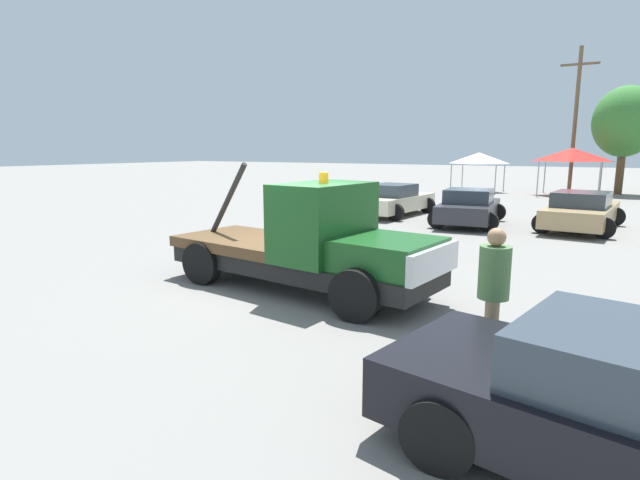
{
  "coord_description": "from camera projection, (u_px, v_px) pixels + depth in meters",
  "views": [
    {
      "loc": [
        5.32,
        -8.19,
        2.79
      ],
      "look_at": [
        0.5,
        0.0,
        1.05
      ],
      "focal_mm": 28.0,
      "sensor_mm": 36.0,
      "label": 1
    }
  ],
  "objects": [
    {
      "name": "parked_car_cream",
      "position": [
        394.0,
        200.0,
        21.17
      ],
      "size": [
        2.64,
        4.67,
        1.34
      ],
      "rotation": [
        0.0,
        0.0,
        1.48
      ],
      "color": "beige",
      "rests_on": "ground"
    },
    {
      "name": "person_near_truck",
      "position": [
        494.0,
        286.0,
        6.46
      ],
      "size": [
        0.4,
        0.4,
        1.8
      ],
      "rotation": [
        0.0,
        0.0,
        3.42
      ],
      "color": "#847051",
      "rests_on": "ground"
    },
    {
      "name": "canopy_tent_red",
      "position": [
        572.0,
        155.0,
        29.8
      ],
      "size": [
        3.26,
        3.26,
        2.86
      ],
      "color": "#9E9EA3",
      "rests_on": "ground"
    },
    {
      "name": "canopy_tent_white",
      "position": [
        479.0,
        158.0,
        32.89
      ],
      "size": [
        2.88,
        2.88,
        2.56
      ],
      "color": "#9E9EA3",
      "rests_on": "ground"
    },
    {
      "name": "traffic_cone",
      "position": [
        448.0,
        247.0,
        13.06
      ],
      "size": [
        0.4,
        0.4,
        0.55
      ],
      "color": "black",
      "rests_on": "ground"
    },
    {
      "name": "tree_left",
      "position": [
        625.0,
        122.0,
        30.34
      ],
      "size": [
        3.68,
        3.68,
        6.57
      ],
      "color": "brown",
      "rests_on": "ground"
    },
    {
      "name": "tow_truck",
      "position": [
        312.0,
        246.0,
        9.72
      ],
      "size": [
        5.99,
        2.6,
        2.51
      ],
      "rotation": [
        0.0,
        0.0,
        -0.12
      ],
      "color": "black",
      "rests_on": "ground"
    },
    {
      "name": "ground_plane",
      "position": [
        299.0,
        289.0,
        10.1
      ],
      "size": [
        160.0,
        160.0,
        0.0
      ],
      "primitive_type": "plane",
      "color": "gray"
    },
    {
      "name": "parked_car_tan",
      "position": [
        581.0,
        211.0,
        17.41
      ],
      "size": [
        2.77,
        5.03,
        1.34
      ],
      "rotation": [
        0.0,
        0.0,
        1.48
      ],
      "color": "tan",
      "rests_on": "ground"
    },
    {
      "name": "utility_pole",
      "position": [
        575.0,
        117.0,
        31.43
      ],
      "size": [
        2.2,
        0.24,
        9.05
      ],
      "color": "brown",
      "rests_on": "ground"
    },
    {
      "name": "parked_car_charcoal",
      "position": [
        469.0,
        207.0,
        18.54
      ],
      "size": [
        2.7,
        4.41,
        1.34
      ],
      "rotation": [
        0.0,
        0.0,
        1.68
      ],
      "color": "#2D2D33",
      "rests_on": "ground"
    }
  ]
}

